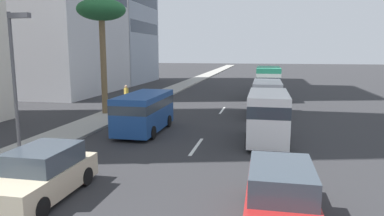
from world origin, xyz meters
The scene contains 14 objects.
ground_plane centered at (31.50, 0.00, 0.00)m, with size 198.00×198.00×0.00m, color #2D2D30.
sidewalk_right centered at (31.50, 7.58, 0.07)m, with size 162.00×2.57×0.15m, color #9E9B93.
lane_stripe_mid centered at (13.16, 0.00, 0.01)m, with size 3.20×0.16×0.01m, color silver.
lane_stripe_far centered at (24.12, 0.00, 0.01)m, with size 3.20×0.16×0.01m, color silver.
van_lead centered at (22.51, -3.43, 1.43)m, with size 5.03×2.11×2.51m.
car_second centered at (5.86, -3.71, 0.81)m, with size 4.59×1.86×1.72m.
van_third centered at (15.74, 3.57, 1.29)m, with size 5.37×2.20×2.24m.
van_fourth centered at (14.78, -3.43, 1.48)m, with size 4.85×2.10×2.59m.
minibus_fifth centered at (31.81, -3.58, 1.71)m, with size 6.07×2.35×3.12m.
car_sixth centered at (6.18, 3.69, 0.77)m, with size 4.17×1.89×1.63m.
car_seventh centered at (40.50, -3.47, 0.76)m, with size 4.26×1.94×1.60m.
pedestrian_near_lamp centered at (23.37, 7.78, 1.15)m, with size 0.36×0.39×1.79m.
palm_tree centered at (20.35, 8.22, 7.30)m, with size 3.42×3.42×8.18m.
street_lamp centered at (9.02, 6.58, 3.94)m, with size 0.24×0.97×6.04m.
Camera 1 is at (-3.43, -3.17, 4.68)m, focal length 32.97 mm.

